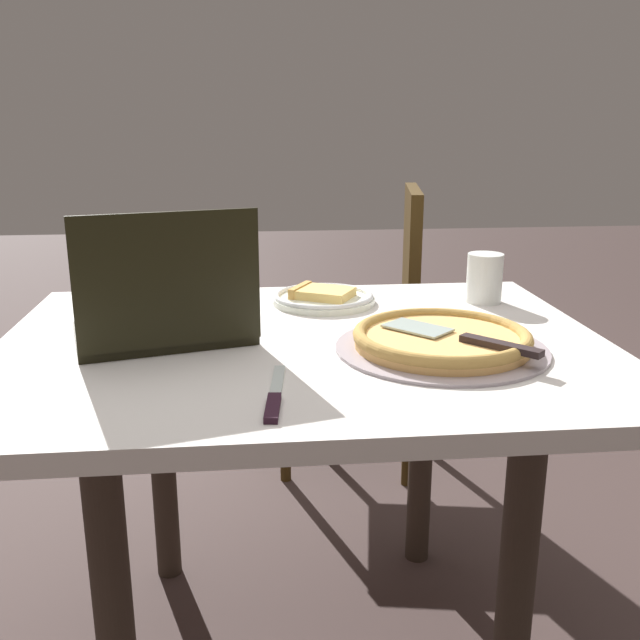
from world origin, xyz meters
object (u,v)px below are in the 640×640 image
object	(u,v)px
dining_table	(304,386)
chair_near	(374,310)
laptop	(165,315)
pizza_tray	(442,340)
drink_cup	(484,277)
pizza_plate	(323,297)
table_knife	(275,397)

from	to	relation	value
dining_table	chair_near	world-z (taller)	chair_near
laptop	pizza_tray	bearing A→B (deg)	-10.15
pizza_tray	drink_cup	xyz separation A→B (m)	(0.19, 0.33, 0.04)
dining_table	pizza_plate	size ratio (longest dim) A/B	4.95
pizza_tray	pizza_plate	bearing A→B (deg)	116.48
laptop	table_knife	distance (m)	0.36
pizza_plate	chair_near	distance (m)	0.72
drink_cup	chair_near	bearing A→B (deg)	100.97
drink_cup	pizza_plate	bearing A→B (deg)	175.95
dining_table	pizza_plate	xyz separation A→B (m)	(0.07, 0.27, 0.11)
dining_table	laptop	size ratio (longest dim) A/B	3.12
pizza_plate	laptop	bearing A→B (deg)	-140.22
pizza_plate	table_knife	size ratio (longest dim) A/B	1.01
table_knife	drink_cup	size ratio (longest dim) A/B	2.05
laptop	chair_near	distance (m)	1.10
chair_near	laptop	bearing A→B (deg)	-121.46
pizza_plate	table_knife	bearing A→B (deg)	-103.24
laptop	pizza_plate	bearing A→B (deg)	39.78
laptop	table_knife	bearing A→B (deg)	-57.32
pizza_tray	laptop	bearing A→B (deg)	169.85
dining_table	chair_near	size ratio (longest dim) A/B	1.26
dining_table	drink_cup	size ratio (longest dim) A/B	10.29
laptop	drink_cup	bearing A→B (deg)	19.40
pizza_tray	dining_table	bearing A→B (deg)	160.33
chair_near	pizza_tray	bearing A→B (deg)	-93.30
laptop	pizza_plate	size ratio (longest dim) A/B	1.59
table_knife	dining_table	bearing A→B (deg)	77.33
drink_cup	table_knife	bearing A→B (deg)	-132.82
table_knife	laptop	bearing A→B (deg)	122.68
pizza_plate	chair_near	world-z (taller)	chair_near
pizza_tray	drink_cup	size ratio (longest dim) A/B	3.44
table_knife	chair_near	distance (m)	1.28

